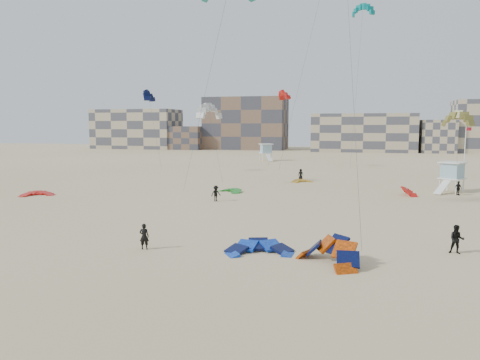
% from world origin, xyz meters
% --- Properties ---
extents(ground, '(320.00, 320.00, 0.00)m').
position_xyz_m(ground, '(0.00, 0.00, 0.00)').
color(ground, beige).
rests_on(ground, ground).
extents(kite_ground_blue, '(5.62, 5.78, 2.65)m').
position_xyz_m(kite_ground_blue, '(3.78, 2.84, 0.00)').
color(kite_ground_blue, blue).
rests_on(kite_ground_blue, ground).
extents(kite_ground_orange, '(6.25, 6.25, 4.42)m').
position_xyz_m(kite_ground_orange, '(8.26, 1.63, 0.00)').
color(kite_ground_orange, '#FF5206').
rests_on(kite_ground_orange, ground).
extents(kite_ground_red, '(5.17, 5.23, 1.51)m').
position_xyz_m(kite_ground_red, '(-27.33, 20.87, 0.00)').
color(kite_ground_red, red).
rests_on(kite_ground_red, ground).
extents(kite_ground_green, '(4.63, 4.68, 1.30)m').
position_xyz_m(kite_ground_green, '(-5.84, 29.60, 0.00)').
color(kite_ground_green, '#147D26').
rests_on(kite_ground_green, ground).
extents(kite_ground_red_far, '(3.37, 3.24, 2.93)m').
position_xyz_m(kite_ground_red_far, '(15.58, 32.35, 0.00)').
color(kite_ground_red_far, red).
rests_on(kite_ground_red_far, ground).
extents(kite_ground_yellow, '(4.21, 4.26, 1.20)m').
position_xyz_m(kite_ground_yellow, '(1.52, 42.25, 0.00)').
color(kite_ground_yellow, gold).
rests_on(kite_ground_yellow, ground).
extents(kitesurfer_main, '(0.72, 0.55, 1.76)m').
position_xyz_m(kitesurfer_main, '(-3.96, 1.86, 0.88)').
color(kitesurfer_main, black).
rests_on(kitesurfer_main, ground).
extents(kitesurfer_b, '(1.01, 0.83, 1.89)m').
position_xyz_m(kitesurfer_b, '(16.16, 6.02, 0.95)').
color(kitesurfer_b, black).
rests_on(kitesurfer_b, ground).
extents(kitesurfer_c, '(1.26, 1.24, 1.74)m').
position_xyz_m(kitesurfer_c, '(-5.41, 22.24, 0.87)').
color(kitesurfer_c, black).
rests_on(kitesurfer_c, ground).
extents(kitesurfer_d, '(0.94, 1.04, 1.70)m').
position_xyz_m(kitesurfer_d, '(21.25, 33.85, 0.85)').
color(kitesurfer_d, black).
rests_on(kitesurfer_d, ground).
extents(kitesurfer_e, '(0.87, 0.64, 1.64)m').
position_xyz_m(kitesurfer_e, '(0.89, 45.51, 0.82)').
color(kitesurfer_e, black).
rests_on(kitesurfer_e, ground).
extents(kite_fly_grey, '(6.09, 7.61, 10.53)m').
position_xyz_m(kite_fly_grey, '(-10.64, 35.80, 10.04)').
color(kite_fly_grey, white).
rests_on(kite_fly_grey, ground).
extents(kite_fly_olive, '(5.13, 9.66, 9.46)m').
position_xyz_m(kite_fly_olive, '(21.38, 37.35, 8.93)').
color(kite_fly_olive, olive).
rests_on(kite_fly_olive, ground).
extents(kite_fly_navy, '(5.20, 4.14, 13.66)m').
position_xyz_m(kite_fly_navy, '(-25.72, 48.32, 13.21)').
color(kite_fly_navy, '#040F3E').
rests_on(kite_fly_navy, ground).
extents(kite_fly_teal_b, '(4.44, 4.28, 27.04)m').
position_xyz_m(kite_fly_teal_b, '(9.38, 55.80, 27.00)').
color(kite_fly_teal_b, '#04857F').
rests_on(kite_fly_teal_b, ground).
extents(kite_fly_red, '(5.05, 10.19, 14.58)m').
position_xyz_m(kite_fly_red, '(-4.94, 64.25, 13.98)').
color(kite_fly_red, red).
rests_on(kite_fly_red, ground).
extents(lifeguard_tower_near, '(3.74, 5.72, 3.80)m').
position_xyz_m(lifeguard_tower_near, '(20.95, 36.51, 1.88)').
color(lifeguard_tower_near, white).
rests_on(lifeguard_tower_near, ground).
extents(lifeguard_tower_far, '(3.86, 6.03, 4.02)m').
position_xyz_m(lifeguard_tower_far, '(-12.12, 82.20, 1.99)').
color(lifeguard_tower_far, white).
rests_on(lifeguard_tower_far, ground).
extents(flagpole, '(0.68, 0.10, 8.38)m').
position_xyz_m(flagpole, '(22.59, 38.24, 4.39)').
color(flagpole, white).
rests_on(flagpole, ground).
extents(condo_west_a, '(30.00, 15.00, 14.00)m').
position_xyz_m(condo_west_a, '(-70.00, 130.00, 7.00)').
color(condo_west_a, tan).
rests_on(condo_west_a, ground).
extents(condo_west_b, '(28.00, 14.00, 18.00)m').
position_xyz_m(condo_west_b, '(-30.00, 134.00, 9.00)').
color(condo_west_b, brown).
rests_on(condo_west_b, ground).
extents(condo_mid, '(32.00, 16.00, 12.00)m').
position_xyz_m(condo_mid, '(10.00, 130.00, 6.00)').
color(condo_mid, tan).
rests_on(condo_mid, ground).
extents(condo_fill_left, '(12.00, 10.00, 8.00)m').
position_xyz_m(condo_fill_left, '(-50.00, 128.00, 4.00)').
color(condo_fill_left, brown).
rests_on(condo_fill_left, ground).
extents(condo_fill_right, '(10.00, 10.00, 10.00)m').
position_xyz_m(condo_fill_right, '(32.00, 128.00, 5.00)').
color(condo_fill_right, tan).
rests_on(condo_fill_right, ground).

